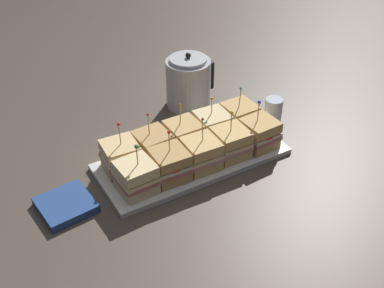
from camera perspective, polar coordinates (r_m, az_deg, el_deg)
The scene contains 15 objects.
ground_plane at distance 1.54m, azimuth 0.00°, elevation -2.04°, with size 6.00×6.00×0.00m, color #4C4238.
serving_platter at distance 1.53m, azimuth 0.00°, elevation -1.78°, with size 0.60×0.26×0.02m.
sandwich_front_far_left at distance 1.38m, azimuth -6.63°, elevation -3.94°, with size 0.11×0.11×0.16m.
sandwich_front_left at distance 1.42m, azimuth -2.68°, elevation -2.47°, with size 0.11×0.11×0.17m.
sandwich_front_center at distance 1.46m, azimuth 1.11°, elevation -1.18°, with size 0.11×0.11×0.17m.
sandwich_front_right at distance 1.51m, azimuth 4.60°, elevation 0.11°, with size 0.11×0.11×0.16m.
sandwich_front_far_right at distance 1.56m, azimuth 8.01°, elevation 1.26°, with size 0.11×0.11×0.17m.
sandwich_back_far_left at distance 1.46m, azimuth -8.45°, elevation -1.51°, with size 0.11×0.11×0.17m.
sandwich_back_left at distance 1.50m, azimuth -4.66°, elevation -0.30°, with size 0.11×0.11×0.17m.
sandwich_back_center at distance 1.54m, azimuth -1.04°, elevation 0.95°, with size 0.11×0.11×0.17m.
sandwich_back_right at distance 1.58m, azimuth 2.42°, elevation 2.11°, with size 0.11×0.11×0.15m.
sandwich_back_far_right at distance 1.64m, azimuth 5.65°, elevation 3.17°, with size 0.11×0.11×0.17m.
kettle_steel at distance 1.78m, azimuth -0.42°, elevation 7.34°, with size 0.19×0.16×0.21m.
drinking_glass at distance 1.72m, azimuth 9.61°, elevation 3.92°, with size 0.06×0.06×0.09m.
napkin_stack at distance 1.41m, azimuth -14.73°, elevation -6.99°, with size 0.16×0.16×0.02m.
Camera 1 is at (-0.61, -1.05, 0.95)m, focal length 45.00 mm.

